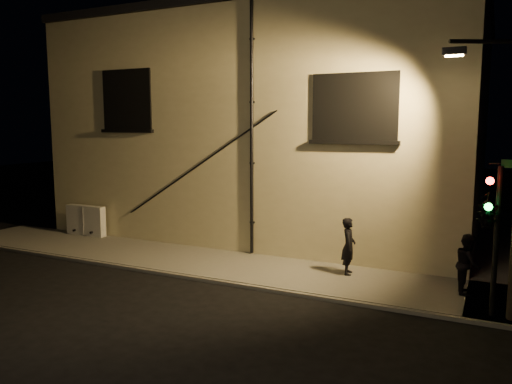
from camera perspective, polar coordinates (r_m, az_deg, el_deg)
The scene contains 7 objects.
ground at distance 13.82m, azimuth 0.88°, elevation -11.13°, with size 90.00×90.00×0.00m, color black.
sidewalk at distance 17.37m, azimuth 10.76°, elevation -7.13°, with size 21.00×16.00×0.12m.
building at distance 22.53m, azimuth 3.64°, elevation 7.49°, with size 16.20×12.23×8.80m.
utility_cabinet at distance 20.92m, azimuth -18.87°, elevation -3.08°, with size 1.80×0.30×1.18m, color silver.
pedestrian_a at distance 14.85m, azimuth 10.53°, elevation -6.10°, with size 0.61×0.40×1.67m, color black.
pedestrian_b at distance 14.10m, azimuth 23.03°, elevation -7.55°, with size 0.76×0.59×1.56m, color black.
traffic_signal at distance 12.26m, azimuth 24.98°, elevation -2.06°, with size 1.26×2.11×3.58m.
Camera 1 is at (5.50, -11.87, 4.43)m, focal length 35.00 mm.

